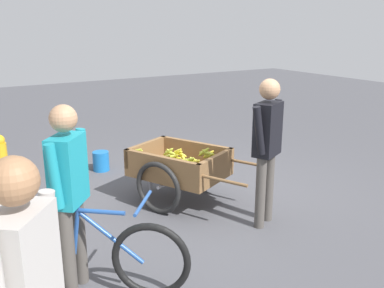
# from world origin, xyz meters

# --- Properties ---
(ground_plane) EXTENTS (24.00, 24.00, 0.00)m
(ground_plane) POSITION_xyz_m (0.00, 0.00, 0.00)
(ground_plane) COLOR #47474C
(fruit_cart) EXTENTS (1.82, 1.39, 0.73)m
(fruit_cart) POSITION_xyz_m (0.13, 0.23, 0.44)
(fruit_cart) COLOR brown
(fruit_cart) RESTS_ON ground
(vendor_person) EXTENTS (0.33, 0.54, 1.63)m
(vendor_person) POSITION_xyz_m (-0.90, -0.27, 0.98)
(vendor_person) COLOR #4C4742
(vendor_person) RESTS_ON ground
(bicycle) EXTENTS (1.12, 1.31, 0.85)m
(bicycle) POSITION_xyz_m (-1.12, 1.78, 0.35)
(bicycle) COLOR black
(bicycle) RESTS_ON ground
(cyclist_person) EXTENTS (0.42, 0.41, 1.59)m
(cyclist_person) POSITION_xyz_m (-1.03, 1.89, 0.95)
(cyclist_person) COLOR #4C4742
(cyclist_person) RESTS_ON ground
(dog) EXTENTS (0.55, 0.45, 0.40)m
(dog) POSITION_xyz_m (0.23, 2.24, 0.27)
(dog) COLOR #4C3823
(dog) RESTS_ON ground
(fire_hydrant) EXTENTS (0.25, 0.25, 0.67)m
(fire_hydrant) POSITION_xyz_m (2.11, 2.02, 0.33)
(fire_hydrant) COLOR gold
(fire_hydrant) RESTS_ON ground
(plastic_bucket) EXTENTS (0.25, 0.25, 0.30)m
(plastic_bucket) POSITION_xyz_m (1.77, 0.67, 0.15)
(plastic_bucket) COLOR #1966B2
(plastic_bucket) RESTS_ON ground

